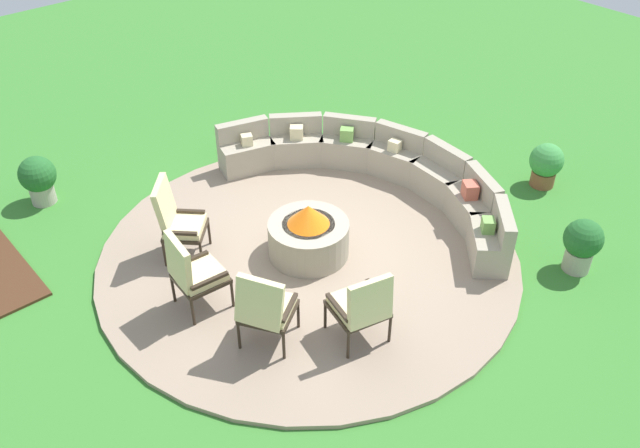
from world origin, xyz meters
The scene contains 11 objects.
ground_plane centered at (0.00, 0.00, 0.00)m, with size 24.00×24.00×0.00m, color #387A2D.
patio_circle centered at (0.00, 0.00, 0.03)m, with size 5.62×5.62×0.06m, color gray.
fire_pit centered at (0.00, 0.00, 0.37)m, with size 1.07×1.07×0.77m.
curved_stone_bench centered at (-0.48, 1.80, 0.37)m, with size 4.69×2.42×0.78m.
lounge_chair_front_left centered at (-1.10, -1.30, 0.64)m, with size 0.75×0.78×1.16m.
lounge_chair_front_right centered at (-0.10, -1.70, 0.62)m, with size 0.60×0.62×1.13m.
lounge_chair_back_left centered at (0.93, -1.42, 0.62)m, with size 0.78×0.79×1.09m.
lounge_chair_back_right centered at (1.60, -0.57, 0.59)m, with size 0.71×0.70×1.00m.
potted_plant_0 centered at (1.03, 3.88, 0.38)m, with size 0.52×0.52×0.70m.
potted_plant_1 centered at (-3.60, -2.15, 0.42)m, with size 0.54×0.54×0.76m.
potted_plant_2 centered at (2.50, 2.49, 0.42)m, with size 0.51×0.51×0.76m.
Camera 1 is at (5.49, -4.57, 5.84)m, focal length 38.33 mm.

